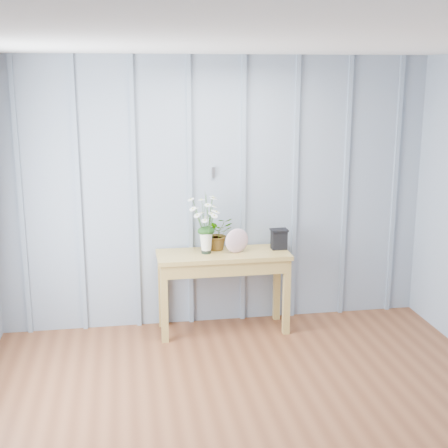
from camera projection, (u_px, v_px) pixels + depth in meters
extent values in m
cube|color=#8B98AA|center=(216.00, 194.00, 5.78)|extent=(4.00, 0.01, 2.50)
cube|color=white|center=(280.00, 42.00, 3.33)|extent=(4.00, 4.50, 0.01)
cube|color=#A8A9AD|center=(214.00, 173.00, 5.71)|extent=(0.03, 0.01, 0.10)
cube|color=#7F90A3|center=(21.00, 200.00, 5.49)|extent=(0.04, 0.03, 2.50)
cube|color=#7F90A3|center=(79.00, 198.00, 5.57)|extent=(0.04, 0.03, 2.50)
cube|color=#7F90A3|center=(135.00, 196.00, 5.65)|extent=(0.04, 0.03, 2.50)
cube|color=#7F90A3|center=(190.00, 195.00, 5.73)|extent=(0.04, 0.03, 2.50)
cube|color=#7F90A3|center=(243.00, 193.00, 5.81)|extent=(0.04, 0.03, 2.50)
cube|color=#7F90A3|center=(295.00, 191.00, 5.89)|extent=(0.04, 0.03, 2.50)
cube|color=#7F90A3|center=(345.00, 190.00, 5.97)|extent=(0.04, 0.03, 2.50)
cube|color=#7F90A3|center=(395.00, 188.00, 6.05)|extent=(0.04, 0.03, 2.50)
cube|color=#A88941|center=(223.00, 255.00, 5.66)|extent=(1.20, 0.45, 0.04)
cube|color=#A88941|center=(223.00, 263.00, 5.68)|extent=(1.13, 0.42, 0.12)
cube|color=#A88941|center=(164.00, 304.00, 5.49)|extent=(0.06, 0.06, 0.71)
cube|color=#A88941|center=(286.00, 297.00, 5.67)|extent=(0.06, 0.06, 0.71)
cube|color=#A88941|center=(162.00, 291.00, 5.83)|extent=(0.06, 0.06, 0.71)
cube|color=#A88941|center=(277.00, 284.00, 6.01)|extent=(0.06, 0.06, 0.71)
cylinder|color=black|center=(206.00, 250.00, 5.64)|extent=(0.09, 0.09, 0.05)
cone|color=white|center=(206.00, 242.00, 5.62)|extent=(0.13, 0.13, 0.20)
ellipsoid|color=#123D11|center=(206.00, 231.00, 5.59)|extent=(0.16, 0.13, 0.08)
imported|color=#123D11|center=(217.00, 233.00, 5.73)|extent=(0.32, 0.29, 0.31)
ellipsoid|color=#995576|center=(237.00, 241.00, 5.63)|extent=(0.23, 0.11, 0.23)
cube|color=black|center=(279.00, 240.00, 5.76)|extent=(0.14, 0.10, 0.17)
cube|color=black|center=(279.00, 230.00, 5.74)|extent=(0.16, 0.12, 0.02)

